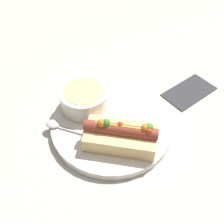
# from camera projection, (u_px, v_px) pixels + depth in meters

# --- Properties ---
(ground_plane) EXTENTS (4.00, 4.00, 0.00)m
(ground_plane) POSITION_uv_depth(u_px,v_px,m) (112.00, 126.00, 0.61)
(ground_plane) COLOR #BCB7AD
(dinner_plate) EXTENTS (0.28, 0.28, 0.02)m
(dinner_plate) POSITION_uv_depth(u_px,v_px,m) (112.00, 124.00, 0.61)
(dinner_plate) COLOR white
(dinner_plate) RESTS_ON ground_plane
(hot_dog) EXTENTS (0.16, 0.13, 0.07)m
(hot_dog) POSITION_uv_depth(u_px,v_px,m) (123.00, 135.00, 0.54)
(hot_dog) COLOR #E5C17F
(hot_dog) RESTS_ON dinner_plate
(soup_bowl) EXTENTS (0.11, 0.11, 0.05)m
(soup_bowl) POSITION_uv_depth(u_px,v_px,m) (84.00, 98.00, 0.61)
(soup_bowl) COLOR silver
(soup_bowl) RESTS_ON dinner_plate
(spoon) EXTENTS (0.15, 0.12, 0.01)m
(spoon) POSITION_uv_depth(u_px,v_px,m) (67.00, 128.00, 0.58)
(spoon) COLOR #B7B7BC
(spoon) RESTS_ON dinner_plate
(napkin) EXTENTS (0.16, 0.12, 0.01)m
(napkin) POSITION_uv_depth(u_px,v_px,m) (189.00, 91.00, 0.69)
(napkin) COLOR #333338
(napkin) RESTS_ON ground_plane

